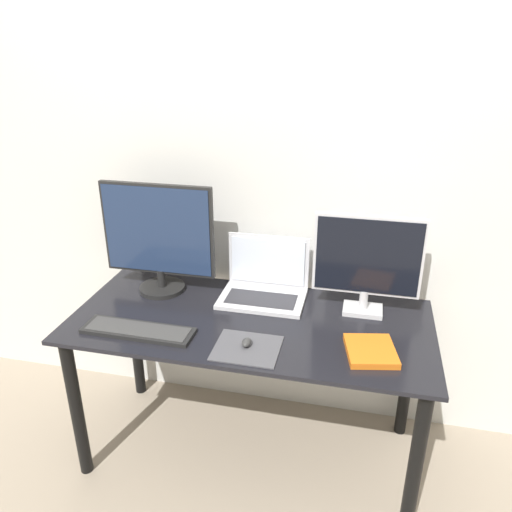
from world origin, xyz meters
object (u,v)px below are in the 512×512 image
object	(u,v)px
laptop	(265,283)
book	(371,351)
keyboard	(138,330)
monitor_right	(367,261)
monitor_left	(158,238)
mouse	(246,342)

from	to	relation	value
laptop	book	size ratio (longest dim) A/B	1.62
keyboard	monitor_right	bearing A→B (deg)	23.05
monitor_left	keyboard	world-z (taller)	monitor_left
monitor_left	book	xyz separation A→B (m)	(0.95, -0.31, -0.25)
mouse	keyboard	bearing A→B (deg)	179.78
monitor_right	keyboard	bearing A→B (deg)	-156.95
monitor_left	monitor_right	world-z (taller)	monitor_left
monitor_left	laptop	bearing A→B (deg)	6.04
laptop	monitor_left	bearing A→B (deg)	-173.96
monitor_right	book	bearing A→B (deg)	-82.79
monitor_left	keyboard	bearing A→B (deg)	-82.14
monitor_right	mouse	size ratio (longest dim) A/B	7.83
monitor_right	mouse	bearing A→B (deg)	-138.68
book	monitor_right	bearing A→B (deg)	97.21
mouse	book	xyz separation A→B (m)	(0.46, 0.06, -0.01)
monitor_left	monitor_right	distance (m)	0.91
monitor_left	keyboard	size ratio (longest dim) A/B	1.14
monitor_right	laptop	distance (m)	0.47
monitor_left	mouse	size ratio (longest dim) A/B	9.09
monitor_right	mouse	world-z (taller)	monitor_right
mouse	laptop	bearing A→B (deg)	92.66
book	monitor_left	bearing A→B (deg)	161.98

